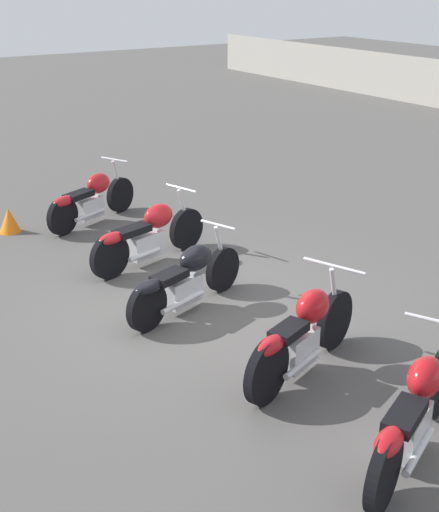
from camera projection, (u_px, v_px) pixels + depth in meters
name	position (u px, v px, depth m)	size (l,w,h in m)	color
ground_plane	(198.00, 309.00, 9.07)	(60.00, 60.00, 0.00)	#514F4C
motorcycle_slot_0	(91.00, 199.00, 12.00)	(0.99, 1.92, 0.99)	black
motorcycle_slot_1	(148.00, 235.00, 10.32)	(0.82, 2.12, 1.01)	black
motorcycle_slot_2	(185.00, 279.00, 8.88)	(0.85, 1.99, 0.97)	black
motorcycle_slot_3	(302.00, 335.00, 7.44)	(0.97, 1.99, 1.05)	black
motorcycle_slot_4	(415.00, 414.00, 6.13)	(1.15, 2.05, 1.03)	black
traffic_cone_far	(9.00, 220.00, 11.67)	(0.35, 0.35, 0.41)	orange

